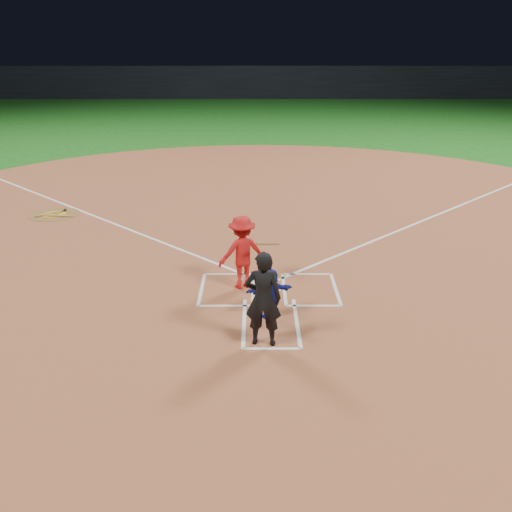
{
  "coord_description": "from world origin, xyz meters",
  "views": [
    {
      "loc": [
        -0.32,
        -12.34,
        5.51
      ],
      "look_at": [
        -0.3,
        -0.4,
        1.0
      ],
      "focal_mm": 40.0,
      "sensor_mm": 36.0,
      "label": 1
    }
  ],
  "objects_px": {
    "home_plate": "(269,289)",
    "catcher": "(271,293)",
    "on_deck_circle": "(54,214)",
    "batter_at_plate": "(242,252)",
    "umpire": "(263,299)"
  },
  "relations": [
    {
      "from": "catcher",
      "to": "batter_at_plate",
      "type": "xyz_separation_m",
      "value": [
        -0.63,
        1.58,
        0.33
      ]
    },
    {
      "from": "on_deck_circle",
      "to": "catcher",
      "type": "distance_m",
      "value": 10.47
    },
    {
      "from": "umpire",
      "to": "home_plate",
      "type": "bearing_deg",
      "value": -88.06
    },
    {
      "from": "on_deck_circle",
      "to": "batter_at_plate",
      "type": "relative_size",
      "value": 0.97
    },
    {
      "from": "on_deck_circle",
      "to": "catcher",
      "type": "relative_size",
      "value": 1.56
    },
    {
      "from": "home_plate",
      "to": "on_deck_circle",
      "type": "bearing_deg",
      "value": -41.05
    },
    {
      "from": "catcher",
      "to": "umpire",
      "type": "bearing_deg",
      "value": 65.97
    },
    {
      "from": "home_plate",
      "to": "on_deck_circle",
      "type": "xyz_separation_m",
      "value": [
        -7.13,
        6.21,
        -0.0
      ]
    },
    {
      "from": "catcher",
      "to": "umpire",
      "type": "xyz_separation_m",
      "value": [
        -0.17,
        -1.15,
        0.4
      ]
    },
    {
      "from": "umpire",
      "to": "batter_at_plate",
      "type": "distance_m",
      "value": 2.77
    },
    {
      "from": "home_plate",
      "to": "batter_at_plate",
      "type": "distance_m",
      "value": 1.08
    },
    {
      "from": "batter_at_plate",
      "to": "catcher",
      "type": "bearing_deg",
      "value": -68.26
    },
    {
      "from": "home_plate",
      "to": "catcher",
      "type": "height_order",
      "value": "catcher"
    },
    {
      "from": "home_plate",
      "to": "umpire",
      "type": "relative_size",
      "value": 0.32
    },
    {
      "from": "catcher",
      "to": "batter_at_plate",
      "type": "bearing_deg",
      "value": -83.7
    }
  ]
}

